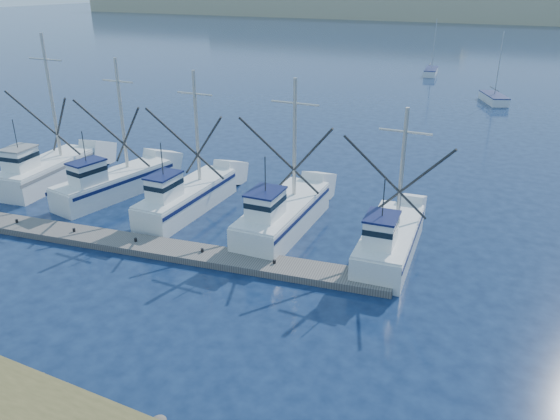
% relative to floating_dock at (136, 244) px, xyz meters
% --- Properties ---
extents(ground, '(500.00, 500.00, 0.00)m').
position_rel_floating_dock_xyz_m(ground, '(10.35, -6.07, -0.19)').
color(ground, '#0B1834').
rests_on(ground, ground).
extents(floating_dock, '(28.00, 5.69, 0.37)m').
position_rel_floating_dock_xyz_m(floating_dock, '(0.00, 0.00, 0.00)').
color(floating_dock, slate).
rests_on(floating_dock, ground).
extents(dune_ridge, '(360.00, 60.00, 10.00)m').
position_rel_floating_dock_xyz_m(dune_ridge, '(10.35, 203.93, 4.81)').
color(dune_ridge, tan).
rests_on(dune_ridge, ground).
extents(trawler_fleet, '(28.37, 8.82, 10.27)m').
position_rel_floating_dock_xyz_m(trawler_fleet, '(-0.18, 5.14, 0.83)').
color(trawler_fleet, white).
rests_on(trawler_fleet, ground).
extents(sailboat_near, '(3.97, 5.76, 8.10)m').
position_rel_floating_dock_xyz_m(sailboat_near, '(13.25, 48.60, 0.31)').
color(sailboat_near, white).
rests_on(sailboat_near, ground).
extents(sailboat_far, '(2.37, 6.04, 8.10)m').
position_rel_floating_dock_xyz_m(sailboat_far, '(2.36, 65.70, 0.31)').
color(sailboat_far, white).
rests_on(sailboat_far, ground).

